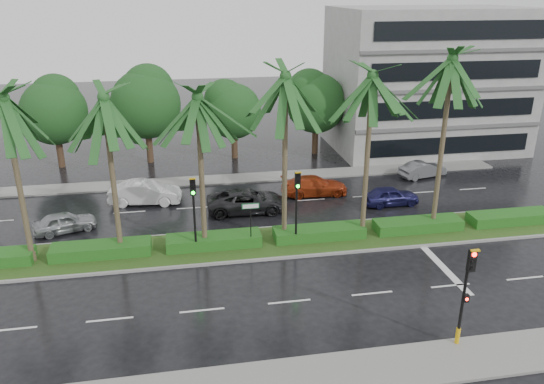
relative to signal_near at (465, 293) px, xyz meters
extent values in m
plane|color=black|center=(-6.00, 9.39, -2.50)|extent=(120.00, 120.00, 0.00)
cube|color=gray|center=(-6.00, -0.81, -2.44)|extent=(40.00, 2.40, 0.12)
cube|color=gray|center=(-6.00, 21.39, -2.44)|extent=(40.00, 2.00, 0.12)
cube|color=gray|center=(-6.00, 10.39, -2.43)|extent=(36.00, 4.00, 0.14)
cube|color=#264316|center=(-6.00, 10.39, -2.36)|extent=(35.60, 3.70, 0.02)
cube|color=#1F4B15|center=(-15.00, 10.39, -2.05)|extent=(5.20, 1.40, 0.60)
cube|color=#1F4B15|center=(-9.00, 10.39, -2.05)|extent=(5.20, 1.40, 0.60)
cube|color=#1F4B15|center=(-3.00, 10.39, -2.05)|extent=(5.20, 1.40, 0.60)
cube|color=#1F4B15|center=(3.00, 10.39, -2.05)|extent=(5.20, 1.40, 0.60)
cube|color=#1F4B15|center=(9.00, 10.39, -2.05)|extent=(5.20, 1.40, 0.60)
cube|color=silver|center=(-18.00, 4.39, -2.50)|extent=(2.00, 0.12, 0.01)
cube|color=silver|center=(-18.00, 16.39, -2.50)|extent=(2.00, 0.12, 0.01)
cube|color=silver|center=(-14.00, 4.39, -2.50)|extent=(2.00, 0.12, 0.01)
cube|color=silver|center=(-14.00, 16.39, -2.50)|extent=(2.00, 0.12, 0.01)
cube|color=silver|center=(-10.00, 4.39, -2.50)|extent=(2.00, 0.12, 0.01)
cube|color=silver|center=(-10.00, 16.39, -2.50)|extent=(2.00, 0.12, 0.01)
cube|color=silver|center=(-6.00, 4.39, -2.50)|extent=(2.00, 0.12, 0.01)
cube|color=silver|center=(-6.00, 16.39, -2.50)|extent=(2.00, 0.12, 0.01)
cube|color=silver|center=(-2.00, 4.39, -2.50)|extent=(2.00, 0.12, 0.01)
cube|color=silver|center=(-2.00, 16.39, -2.50)|extent=(2.00, 0.12, 0.01)
cube|color=silver|center=(2.00, 4.39, -2.50)|extent=(2.00, 0.12, 0.01)
cube|color=silver|center=(2.00, 16.39, -2.50)|extent=(2.00, 0.12, 0.01)
cube|color=silver|center=(6.00, 4.39, -2.50)|extent=(2.00, 0.12, 0.01)
cube|color=silver|center=(6.00, 16.39, -2.50)|extent=(2.00, 0.12, 0.01)
cube|color=silver|center=(10.00, 16.39, -2.50)|extent=(2.00, 0.12, 0.01)
cube|color=silver|center=(2.50, 6.39, -2.50)|extent=(0.40, 6.00, 0.01)
cylinder|color=#473E29|center=(-18.50, 10.39, 1.93)|extent=(0.28, 0.28, 8.58)
cylinder|color=#473E29|center=(-18.50, 10.39, -2.13)|extent=(0.40, 0.40, 0.44)
cylinder|color=#473E29|center=(-14.00, 10.49, 1.85)|extent=(0.28, 0.28, 8.41)
cylinder|color=#473E29|center=(-14.00, 10.49, -2.13)|extent=(0.40, 0.40, 0.44)
cylinder|color=#473E29|center=(-9.50, 10.29, 1.81)|extent=(0.28, 0.28, 8.32)
cylinder|color=#473E29|center=(-9.50, 10.29, -2.13)|extent=(0.40, 0.40, 0.44)
cylinder|color=#473E29|center=(-5.00, 10.59, 2.23)|extent=(0.28, 0.28, 9.17)
cylinder|color=#473E29|center=(-5.00, 10.59, -2.13)|extent=(0.40, 0.40, 0.44)
cylinder|color=#473E29|center=(-0.50, 10.19, 2.22)|extent=(0.28, 0.28, 9.14)
cylinder|color=#473E29|center=(-0.50, 10.19, -2.13)|extent=(0.40, 0.40, 0.44)
cylinder|color=#473E29|center=(4.00, 10.49, 2.59)|extent=(0.28, 0.28, 9.88)
cylinder|color=#473E29|center=(4.00, 10.49, -2.13)|extent=(0.40, 0.40, 0.44)
cylinder|color=black|center=(0.00, 0.09, -0.68)|extent=(0.12, 0.12, 3.40)
cube|color=black|center=(0.00, -0.09, 1.47)|extent=(0.30, 0.18, 0.90)
cube|color=gold|center=(0.00, -0.21, 1.95)|extent=(0.34, 0.12, 0.06)
cylinder|color=#FF0C05|center=(0.00, -0.19, 1.77)|extent=(0.18, 0.04, 0.18)
cylinder|color=black|center=(0.00, -0.19, 1.47)|extent=(0.18, 0.04, 0.18)
cylinder|color=black|center=(0.00, -0.19, 1.17)|extent=(0.18, 0.04, 0.18)
cylinder|color=gold|center=(0.00, 0.09, -2.03)|extent=(0.18, 0.18, 0.70)
cube|color=black|center=(0.00, -0.07, -0.18)|extent=(0.22, 0.16, 0.32)
cylinder|color=#FF0C05|center=(0.00, -0.16, -0.18)|extent=(0.12, 0.03, 0.12)
cylinder|color=black|center=(-10.00, 9.79, -0.65)|extent=(0.12, 0.12, 3.40)
cube|color=black|center=(-10.00, 9.61, 1.50)|extent=(0.30, 0.18, 0.90)
cube|color=gold|center=(-10.00, 9.49, 1.98)|extent=(0.34, 0.12, 0.06)
cylinder|color=black|center=(-10.00, 9.51, 1.80)|extent=(0.18, 0.04, 0.18)
cylinder|color=black|center=(-10.00, 9.51, 1.50)|extent=(0.18, 0.04, 0.18)
cylinder|color=#0CE519|center=(-10.00, 9.51, 1.20)|extent=(0.18, 0.04, 0.18)
cylinder|color=black|center=(-4.50, 9.79, -0.65)|extent=(0.12, 0.12, 3.40)
cube|color=black|center=(-4.50, 9.61, 1.50)|extent=(0.30, 0.18, 0.90)
cube|color=gold|center=(-4.50, 9.49, 1.98)|extent=(0.34, 0.12, 0.06)
cylinder|color=black|center=(-4.50, 9.51, 1.80)|extent=(0.18, 0.04, 0.18)
cylinder|color=black|center=(-4.50, 9.51, 1.50)|extent=(0.18, 0.04, 0.18)
cylinder|color=#0CE519|center=(-4.50, 9.51, 1.20)|extent=(0.18, 0.04, 0.18)
cylinder|color=black|center=(-7.00, 9.89, -1.05)|extent=(0.06, 0.06, 2.60)
cube|color=#0C5926|center=(-7.00, 9.86, 0.10)|extent=(0.95, 0.04, 0.30)
cube|color=white|center=(-7.00, 9.84, 0.10)|extent=(0.85, 0.01, 0.22)
cylinder|color=#352718|center=(-20.00, 26.89, -1.26)|extent=(0.52, 0.52, 2.48)
sphere|color=#1C4419|center=(-20.00, 26.89, 1.96)|extent=(5.10, 5.10, 5.10)
sphere|color=#1C4419|center=(-20.00, 27.19, 2.95)|extent=(3.83, 3.83, 3.83)
cylinder|color=#352718|center=(-13.00, 26.89, -1.16)|extent=(0.52, 0.52, 2.68)
sphere|color=#1C4419|center=(-13.00, 26.89, 2.33)|extent=(5.52, 5.52, 5.52)
sphere|color=#1C4419|center=(-13.00, 27.19, 3.40)|extent=(4.14, 4.14, 4.14)
cylinder|color=#352718|center=(-6.00, 26.89, -1.39)|extent=(0.52, 0.52, 2.22)
sphere|color=#1C4419|center=(-6.00, 26.89, 1.50)|extent=(4.57, 4.57, 4.57)
sphere|color=#1C4419|center=(-6.00, 27.19, 2.39)|extent=(3.43, 3.43, 3.43)
cylinder|color=#352718|center=(1.00, 26.89, -1.28)|extent=(0.52, 0.52, 2.44)
sphere|color=#1C4419|center=(1.00, 26.89, 1.90)|extent=(5.03, 5.03, 5.03)
sphere|color=#1C4419|center=(1.00, 27.19, 2.88)|extent=(3.77, 3.77, 3.77)
cylinder|color=#352718|center=(8.00, 26.89, -1.26)|extent=(0.52, 0.52, 2.49)
sphere|color=#1C4419|center=(8.00, 26.89, 1.98)|extent=(5.13, 5.13, 5.13)
sphere|color=#1C4419|center=(8.00, 27.19, 2.98)|extent=(3.85, 3.85, 3.85)
cube|color=gray|center=(11.00, 27.39, 3.50)|extent=(16.00, 10.00, 12.00)
imported|color=#95989C|center=(-17.50, 14.08, -1.89)|extent=(2.51, 3.85, 1.22)
imported|color=silver|center=(-13.00, 17.73, -1.73)|extent=(2.14, 4.82, 1.54)
imported|color=black|center=(-6.50, 15.19, -1.79)|extent=(2.52, 5.22, 1.43)
imported|color=#992E10|center=(-1.50, 17.32, -1.84)|extent=(1.95, 4.61, 1.33)
imported|color=#181849|center=(3.00, 14.63, -1.87)|extent=(1.62, 3.76, 1.27)
imported|color=#5A5C5F|center=(7.50, 19.41, -1.89)|extent=(2.14, 3.90, 1.22)
camera|label=1|loc=(-10.47, -16.06, 11.02)|focal=35.00mm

